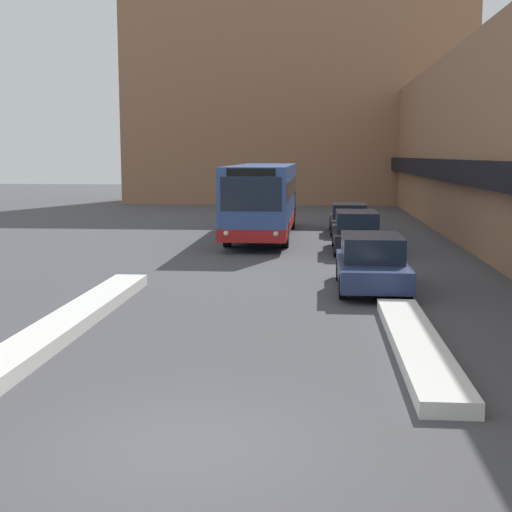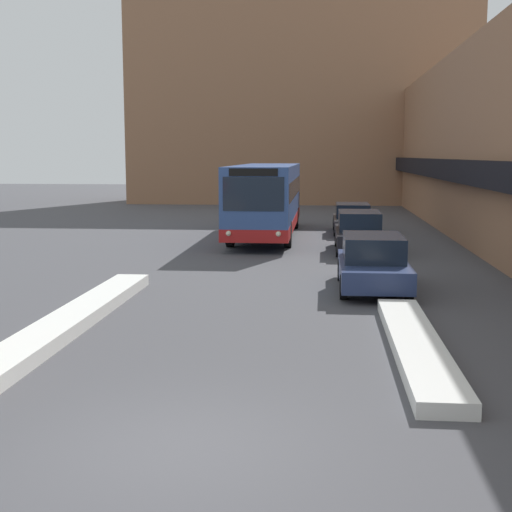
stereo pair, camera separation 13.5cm
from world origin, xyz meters
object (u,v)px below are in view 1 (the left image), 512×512
at_px(city_bus, 263,198).
at_px(parked_car_back, 349,218).
at_px(parked_car_front, 372,263).
at_px(parked_car_middle, 356,231).

distance_m(city_bus, parked_car_back, 4.49).
bearing_deg(parked_car_front, parked_car_middle, 90.00).
height_order(parked_car_middle, parked_car_back, parked_car_middle).
xyz_separation_m(parked_car_middle, parked_car_back, (-0.00, 6.51, -0.07)).
bearing_deg(city_bus, parked_car_back, 25.27).
distance_m(parked_car_front, parked_car_back, 14.37).
bearing_deg(parked_car_middle, city_bus, 130.30).
height_order(parked_car_front, parked_car_middle, parked_car_middle).
xyz_separation_m(city_bus, parked_car_back, (3.95, 1.86, -1.06)).
height_order(city_bus, parked_car_front, city_bus).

